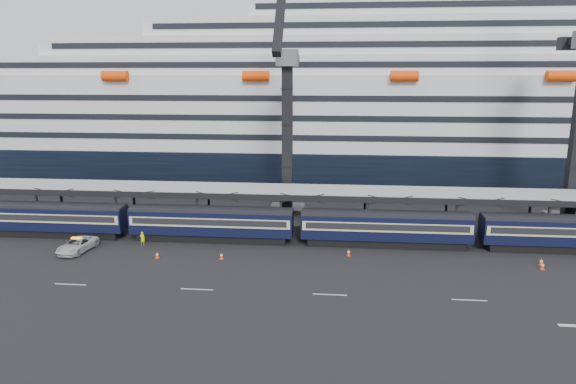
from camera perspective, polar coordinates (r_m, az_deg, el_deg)
name	(u,v)px	position (r m, az deg, el deg)	size (l,w,h in m)	color
ground	(481,283)	(51.85, 20.62, -9.43)	(260.00, 260.00, 0.00)	black
train	(416,228)	(59.41, 14.00, -3.90)	(133.05, 3.00, 4.05)	black
canopy	(452,194)	(63.32, 17.79, -0.25)	(130.00, 6.25, 5.53)	#9B9EA3
cruise_ship	(409,114)	(93.37, 13.34, 8.46)	(214.09, 28.84, 34.00)	black
crane_dark_near	(287,132)	(65.57, -0.11, 6.72)	(4.50, 17.75, 35.08)	#51545A
pickup_truck	(77,245)	(61.07, -22.38, -5.48)	(2.46, 5.34, 1.48)	#B4B7BC
worker	(142,239)	(60.79, -15.87, -5.00)	(0.59, 0.39, 1.62)	#E2FF0D
traffic_cone_a	(157,255)	(56.36, -14.34, -6.77)	(0.39, 0.39, 0.78)	#FF4308
traffic_cone_b	(221,255)	(54.85, -7.41, -7.01)	(0.40, 0.40, 0.80)	#FF4308
traffic_cone_c	(349,252)	(55.71, 6.76, -6.64)	(0.42, 0.42, 0.85)	#FF4308
traffic_cone_d	(541,261)	(58.69, 26.31, -6.93)	(0.41, 0.41, 0.82)	#FF4308
traffic_cone_e	(543,265)	(57.57, 26.44, -7.30)	(0.43, 0.43, 0.85)	#FF4308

